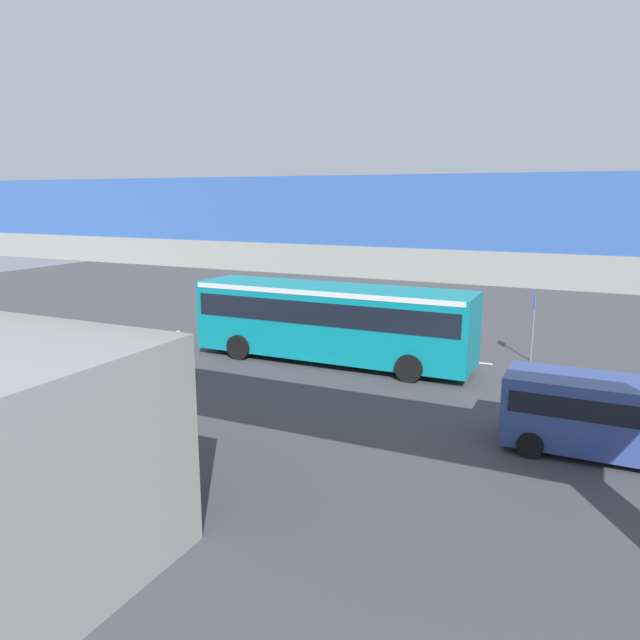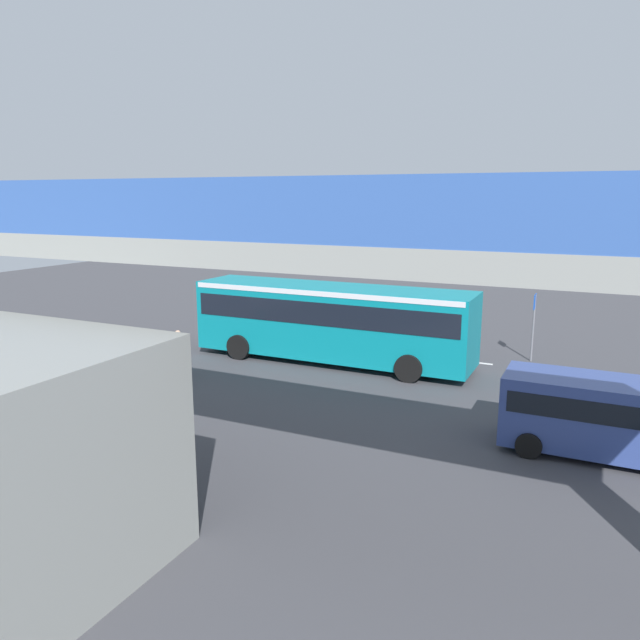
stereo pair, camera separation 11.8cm
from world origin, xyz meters
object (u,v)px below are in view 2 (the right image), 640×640
Objects in this scene: city_bus at (332,317)px; pedestrian at (179,354)px; traffic_sign at (534,316)px; bicycle_orange at (555,398)px; parked_van at (599,412)px.

city_bus reaches higher than pedestrian.
traffic_sign is at bearing -153.70° from city_bus.
bicycle_orange is 0.99× the size of pedestrian.
parked_van is 1.71× the size of traffic_sign.
bicycle_orange is 0.63× the size of traffic_sign.
city_bus is 6.44× the size of pedestrian.
parked_van is 2.68× the size of pedestrian.
parked_van is (-10.04, 5.23, -0.70)m from city_bus.
pedestrian is 0.64× the size of traffic_sign.
pedestrian is at bearing -3.59° from parked_van.
bicycle_orange is (-8.77, 2.04, -1.51)m from city_bus.
city_bus reaches higher than parked_van.
pedestrian is 14.26m from traffic_sign.
city_bus is 8.27m from traffic_sign.
parked_van is at bearing 111.72° from bicycle_orange.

